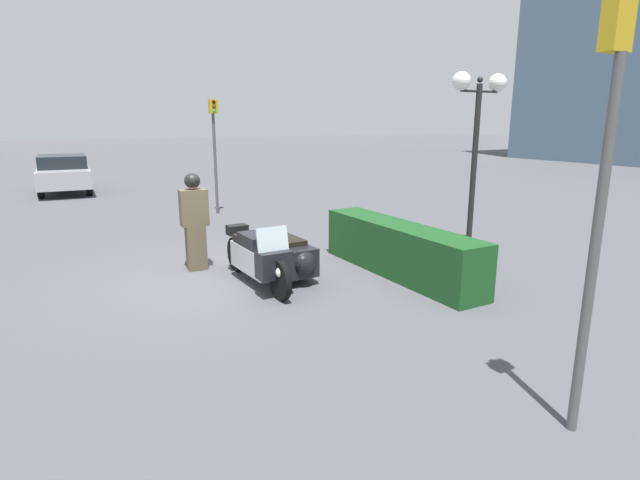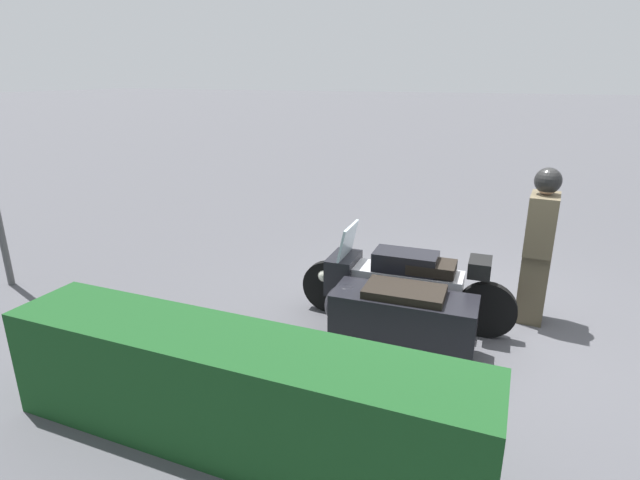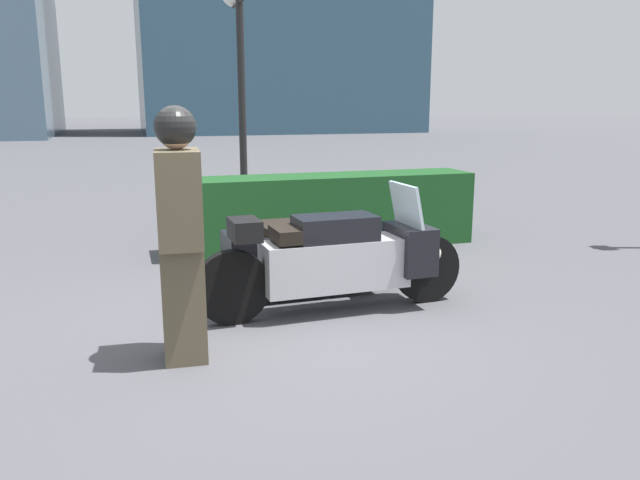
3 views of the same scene
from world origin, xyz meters
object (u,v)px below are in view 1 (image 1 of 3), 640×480
object	(u,v)px
officer_rider	(194,219)
parked_car_background	(64,173)
traffic_light_far	(215,140)
police_motorcycle	(274,256)
traffic_light_near	(602,168)
hedge_bush_curbside	(399,250)
twin_lamp_post	(478,111)

from	to	relation	value
officer_rider	parked_car_background	world-z (taller)	officer_rider
officer_rider	traffic_light_far	distance (m)	6.20
police_motorcycle	traffic_light_near	size ratio (longest dim) A/B	0.68
officer_rider	traffic_light_far	xyz separation A→B (m)	(-5.64, 2.23, 1.27)
hedge_bush_curbside	officer_rider	bearing A→B (deg)	-123.99
traffic_light_near	parked_car_background	distance (m)	20.44
hedge_bush_curbside	parked_car_background	distance (m)	16.22
officer_rider	parked_car_background	size ratio (longest dim) A/B	0.40
hedge_bush_curbside	twin_lamp_post	distance (m)	3.58
police_motorcycle	traffic_light_near	xyz separation A→B (m)	(5.38, 0.63, 1.96)
traffic_light_near	traffic_light_far	size ratio (longest dim) A/B	1.09
officer_rider	traffic_light_far	size ratio (longest dim) A/B	0.54
twin_lamp_post	police_motorcycle	bearing A→B (deg)	-91.16
police_motorcycle	twin_lamp_post	xyz separation A→B (m)	(0.09, 4.66, 2.55)
hedge_bush_curbside	twin_lamp_post	world-z (taller)	twin_lamp_post
police_motorcycle	officer_rider	bearing A→B (deg)	-146.90
traffic_light_near	traffic_light_far	bearing A→B (deg)	-4.68
parked_car_background	hedge_bush_curbside	bearing A→B (deg)	-159.98
officer_rider	parked_car_background	bearing A→B (deg)	10.91
parked_car_background	traffic_light_far	bearing A→B (deg)	-150.48
officer_rider	traffic_light_near	size ratio (longest dim) A/B	0.50
police_motorcycle	twin_lamp_post	world-z (taller)	twin_lamp_post
police_motorcycle	officer_rider	size ratio (longest dim) A/B	1.36
twin_lamp_post	parked_car_background	xyz separation A→B (m)	(-14.82, -7.35, -2.23)
traffic_light_far	police_motorcycle	bearing A→B (deg)	-11.27
police_motorcycle	twin_lamp_post	distance (m)	5.31
traffic_light_near	traffic_light_far	world-z (taller)	traffic_light_near
hedge_bush_curbside	traffic_light_near	world-z (taller)	traffic_light_near
twin_lamp_post	parked_car_background	world-z (taller)	twin_lamp_post
officer_rider	police_motorcycle	bearing A→B (deg)	-141.33
traffic_light_far	parked_car_background	distance (m)	8.71
officer_rider	hedge_bush_curbside	xyz separation A→B (m)	(2.17, 3.22, -0.51)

